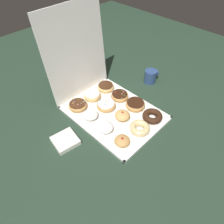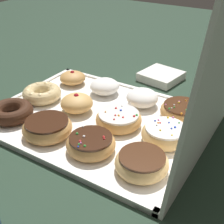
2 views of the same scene
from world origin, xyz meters
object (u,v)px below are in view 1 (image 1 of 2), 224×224
(powdered_filled_donut_3, at_px, (106,127))
(sprinkle_donut_9, at_px, (78,105))
(chocolate_frosted_donut_11, at_px, (106,87))
(napkin_stack, at_px, (65,141))
(chocolate_cake_ring_donut_2, at_px, (152,116))
(jelly_filled_donut_0, at_px, (122,141))
(coffee_mug, at_px, (151,76))
(chocolate_frosted_donut_5, at_px, (135,104))
(sprinkle_donut_10, at_px, (92,96))
(cruller_donut_1, at_px, (140,128))
(jelly_filled_donut_4, at_px, (123,115))
(donut_box, at_px, (114,113))
(sprinkle_donut_8, at_px, (120,96))
(powdered_filled_donut_6, at_px, (90,115))
(sprinkle_donut_7, at_px, (106,105))

(powdered_filled_donut_3, xyz_separation_m, sprinkle_donut_9, (0.01, 0.25, -0.00))
(chocolate_frosted_donut_11, bearing_deg, napkin_stack, -160.57)
(chocolate_cake_ring_donut_2, distance_m, sprinkle_donut_9, 0.45)
(jelly_filled_donut_0, relative_size, coffee_mug, 0.80)
(chocolate_frosted_donut_5, relative_size, sprinkle_donut_10, 1.08)
(cruller_donut_1, distance_m, chocolate_cake_ring_donut_2, 0.12)
(sprinkle_donut_10, bearing_deg, coffee_mug, -20.03)
(powdered_filled_donut_3, relative_size, chocolate_frosted_donut_5, 0.73)
(jelly_filled_donut_4, xyz_separation_m, chocolate_frosted_donut_5, (0.13, 0.01, -0.00))
(cruller_donut_1, distance_m, sprinkle_donut_10, 0.39)
(powdered_filled_donut_3, bearing_deg, donut_box, 25.54)
(donut_box, relative_size, powdered_filled_donut_3, 6.22)
(chocolate_cake_ring_donut_2, bearing_deg, sprinkle_donut_9, 122.67)
(sprinkle_donut_8, height_order, napkin_stack, sprinkle_donut_8)
(powdered_filled_donut_6, bearing_deg, sprinkle_donut_7, -1.34)
(sprinkle_donut_8, bearing_deg, sprinkle_donut_9, 153.70)
(jelly_filled_donut_0, distance_m, napkin_stack, 0.30)
(powdered_filled_donut_3, distance_m, jelly_filled_donut_4, 0.13)
(donut_box, relative_size, chocolate_frosted_donut_5, 4.55)
(sprinkle_donut_9, bearing_deg, coffee_mug, -15.25)
(sprinkle_donut_7, xyz_separation_m, chocolate_frosted_donut_11, (0.12, 0.13, 0.00))
(napkin_stack, bearing_deg, chocolate_frosted_donut_11, 19.43)
(chocolate_frosted_donut_5, xyz_separation_m, sprinkle_donut_9, (-0.25, 0.25, -0.00))
(sprinkle_donut_10, distance_m, napkin_stack, 0.37)
(sprinkle_donut_9, bearing_deg, jelly_filled_donut_0, -91.49)
(sprinkle_donut_7, bearing_deg, donut_box, -90.25)
(donut_box, relative_size, sprinkle_donut_8, 4.90)
(powdered_filled_donut_6, relative_size, sprinkle_donut_7, 0.76)
(jelly_filled_donut_0, distance_m, sprinkle_donut_8, 0.36)
(sprinkle_donut_10, bearing_deg, chocolate_cake_ring_donut_2, -72.19)
(sprinkle_donut_10, bearing_deg, donut_box, -89.30)
(jelly_filled_donut_4, bearing_deg, coffee_mug, 15.00)
(chocolate_cake_ring_donut_2, relative_size, sprinkle_donut_8, 1.03)
(jelly_filled_donut_4, xyz_separation_m, napkin_stack, (-0.33, 0.10, -0.02))
(powdered_filled_donut_3, relative_size, napkin_stack, 0.72)
(donut_box, bearing_deg, jelly_filled_donut_4, -87.79)
(sprinkle_donut_8, distance_m, sprinkle_donut_10, 0.18)
(jelly_filled_donut_4, distance_m, sprinkle_donut_9, 0.28)
(sprinkle_donut_10, distance_m, chocolate_frosted_donut_11, 0.12)
(jelly_filled_donut_0, relative_size, chocolate_cake_ring_donut_2, 0.71)
(chocolate_frosted_donut_5, distance_m, chocolate_frosted_donut_11, 0.25)
(jelly_filled_donut_0, bearing_deg, cruller_donut_1, -4.24)
(chocolate_cake_ring_donut_2, relative_size, coffee_mug, 1.13)
(chocolate_cake_ring_donut_2, bearing_deg, donut_box, 122.33)
(sprinkle_donut_9, bearing_deg, napkin_stack, -143.84)
(donut_box, height_order, sprinkle_donut_10, sprinkle_donut_10)
(sprinkle_donut_10, bearing_deg, powdered_filled_donut_6, -134.41)
(chocolate_cake_ring_donut_2, relative_size, powdered_filled_donut_6, 1.29)
(sprinkle_donut_8, bearing_deg, jelly_filled_donut_0, -135.00)
(jelly_filled_donut_0, height_order, sprinkle_donut_10, jelly_filled_donut_0)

